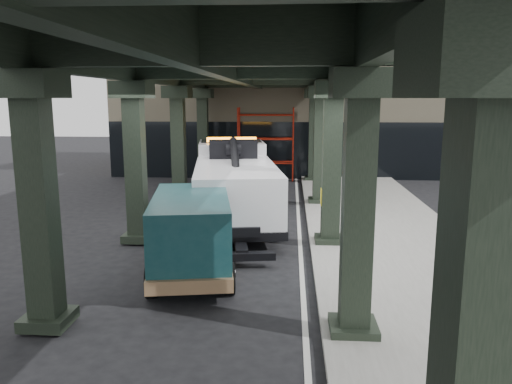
% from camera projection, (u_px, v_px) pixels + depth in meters
% --- Properties ---
extents(ground, '(90.00, 90.00, 0.00)m').
position_uv_depth(ground, '(239.00, 265.00, 13.63)').
color(ground, black).
rests_on(ground, ground).
extents(sidewalk, '(5.00, 40.00, 0.15)m').
position_uv_depth(sidewalk, '(392.00, 245.00, 15.27)').
color(sidewalk, gray).
rests_on(sidewalk, ground).
extents(lane_stripe, '(0.12, 38.00, 0.01)m').
position_uv_depth(lane_stripe, '(300.00, 245.00, 15.48)').
color(lane_stripe, silver).
rests_on(lane_stripe, ground).
extents(viaduct, '(7.40, 32.00, 6.40)m').
position_uv_depth(viaduct, '(231.00, 65.00, 14.61)').
color(viaduct, black).
rests_on(viaduct, ground).
extents(building, '(22.00, 10.00, 8.00)m').
position_uv_depth(building, '(301.00, 106.00, 32.36)').
color(building, '#C6B793').
rests_on(building, ground).
extents(scaffolding, '(3.08, 0.88, 4.00)m').
position_uv_depth(scaffolding, '(266.00, 142.00, 27.60)').
color(scaffolding, red).
rests_on(scaffolding, ground).
extents(tow_truck, '(3.93, 9.68, 3.09)m').
position_uv_depth(tow_truck, '(234.00, 180.00, 18.50)').
color(tow_truck, black).
rests_on(tow_truck, ground).
extents(towed_van, '(2.77, 5.36, 2.07)m').
position_uv_depth(towed_van, '(192.00, 231.00, 12.95)').
color(towed_van, '#133E44').
rests_on(towed_van, ground).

